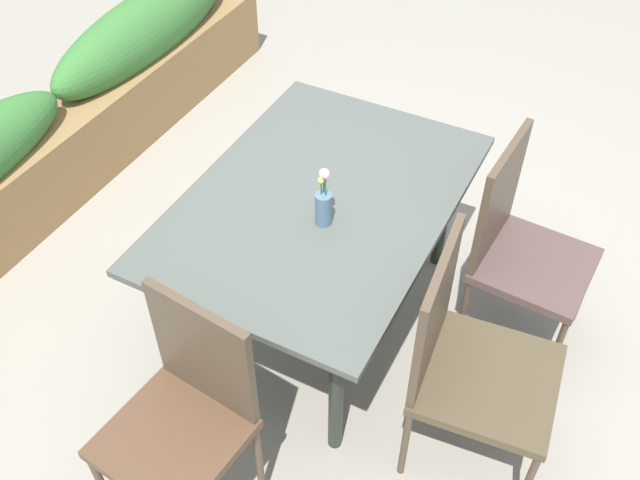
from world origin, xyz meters
The scene contains 7 objects.
ground_plane centered at (0.00, 0.00, 0.00)m, with size 12.00×12.00×0.00m, color gray.
dining_table centered at (-0.07, 0.05, 0.66)m, with size 1.43×1.01×0.72m.
chair_end_left centered at (-1.05, 0.04, 0.56)m, with size 0.47×0.47×0.97m.
chair_near_right centered at (0.26, -0.71, 0.53)m, with size 0.48×0.48×0.98m.
chair_near_left centered at (-0.40, -0.71, 0.54)m, with size 0.53×0.53×0.98m.
flower_vase centered at (-0.19, -0.03, 0.82)m, with size 0.07×0.07×0.25m.
planter_box centered at (0.21, 1.75, 0.35)m, with size 3.41×0.39×0.75m.
Camera 1 is at (-1.98, -0.94, 2.60)m, focal length 39.83 mm.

